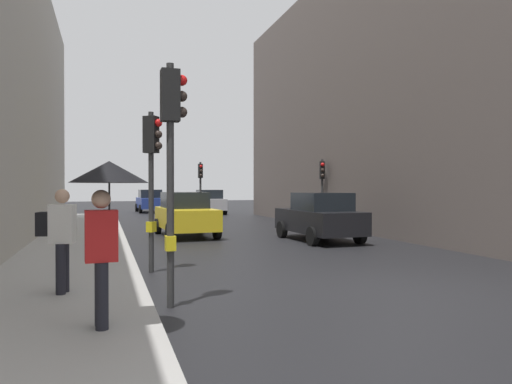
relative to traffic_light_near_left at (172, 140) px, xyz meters
The scene contains 13 objects.
ground_plane 5.20m from the traffic_light_near_left, ahead, with size 120.00×120.00×0.00m, color black.
sidewalk_kerb 6.89m from the traffic_light_near_left, 106.76° to the left, with size 3.02×40.00×0.16m, color #A8A5A0.
building_facade_right 18.71m from the traffic_light_near_left, 34.47° to the left, with size 12.00×28.26×12.30m, color #5B514C.
traffic_light_near_left is the anchor object (origin of this frame).
traffic_light_mid_street 15.48m from the traffic_light_near_left, 55.11° to the left, with size 0.33×0.45×3.29m.
traffic_light_near_right 3.31m from the traffic_light_near_left, 90.07° to the left, with size 0.44×0.39×3.69m.
traffic_light_far_median 20.24m from the traffic_light_near_left, 77.56° to the left, with size 0.24×0.43×3.44m.
car_dark_suv 10.37m from the traffic_light_near_left, 50.94° to the left, with size 2.09×4.24×1.76m.
car_silver_hatchback 26.92m from the traffic_light_near_left, 76.62° to the left, with size 2.03×4.21×1.76m.
car_blue_van 29.99m from the traffic_light_near_left, 85.48° to the left, with size 2.14×4.26×1.76m.
car_yellow_taxi 11.41m from the traffic_light_near_left, 79.55° to the left, with size 2.20×4.29×1.76m.
pedestrian_with_umbrella 1.92m from the traffic_light_near_left, 126.66° to the right, with size 1.00×1.00×2.14m.
pedestrian_with_black_backpack 2.54m from the traffic_light_near_left, 152.81° to the left, with size 0.64×0.40×1.77m.
Camera 1 is at (-5.46, -7.79, 1.96)m, focal length 33.04 mm.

